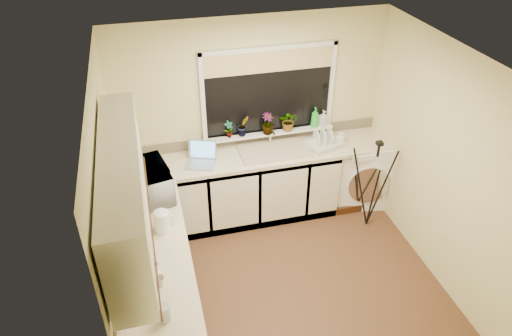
# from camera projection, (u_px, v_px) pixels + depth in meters

# --- Properties ---
(floor) EXTENTS (3.20, 3.20, 0.00)m
(floor) POSITION_uv_depth(u_px,v_px,m) (286.00, 281.00, 5.10)
(floor) COLOR brown
(floor) RESTS_ON ground
(ceiling) EXTENTS (3.20, 3.20, 0.00)m
(ceiling) POSITION_uv_depth(u_px,v_px,m) (297.00, 66.00, 3.75)
(ceiling) COLOR white
(ceiling) RESTS_ON ground
(wall_back) EXTENTS (3.20, 0.00, 3.20)m
(wall_back) POSITION_uv_depth(u_px,v_px,m) (252.00, 118.00, 5.63)
(wall_back) COLOR beige
(wall_back) RESTS_ON ground
(wall_front) EXTENTS (3.20, 0.00, 3.20)m
(wall_front) POSITION_uv_depth(u_px,v_px,m) (358.00, 316.00, 3.21)
(wall_front) COLOR beige
(wall_front) RESTS_ON ground
(wall_left) EXTENTS (0.00, 3.00, 3.00)m
(wall_left) POSITION_uv_depth(u_px,v_px,m) (115.00, 217.00, 4.09)
(wall_left) COLOR beige
(wall_left) RESTS_ON ground
(wall_right) EXTENTS (0.00, 3.00, 3.00)m
(wall_right) POSITION_uv_depth(u_px,v_px,m) (441.00, 166.00, 4.76)
(wall_right) COLOR beige
(wall_right) RESTS_ON ground
(base_cabinet_back) EXTENTS (2.55, 0.60, 0.86)m
(base_cabinet_back) POSITION_uv_depth(u_px,v_px,m) (232.00, 190.00, 5.76)
(base_cabinet_back) COLOR silver
(base_cabinet_back) RESTS_ON floor
(base_cabinet_left) EXTENTS (0.54, 2.40, 0.86)m
(base_cabinet_left) POSITION_uv_depth(u_px,v_px,m) (163.00, 299.00, 4.35)
(base_cabinet_left) COLOR silver
(base_cabinet_left) RESTS_ON floor
(worktop_back) EXTENTS (3.20, 0.60, 0.04)m
(worktop_back) POSITION_uv_depth(u_px,v_px,m) (258.00, 155.00, 5.58)
(worktop_back) COLOR beige
(worktop_back) RESTS_ON base_cabinet_back
(worktop_left) EXTENTS (0.60, 2.40, 0.04)m
(worktop_left) POSITION_uv_depth(u_px,v_px,m) (157.00, 264.00, 4.10)
(worktop_left) COLOR beige
(worktop_left) RESTS_ON base_cabinet_left
(upper_cabinet) EXTENTS (0.28, 1.90, 0.70)m
(upper_cabinet) POSITION_uv_depth(u_px,v_px,m) (125.00, 191.00, 3.44)
(upper_cabinet) COLOR silver
(upper_cabinet) RESTS_ON wall_left
(splashback_left) EXTENTS (0.02, 2.40, 0.45)m
(splashback_left) POSITION_uv_depth(u_px,v_px,m) (118.00, 249.00, 3.91)
(splashback_left) COLOR beige
(splashback_left) RESTS_ON wall_left
(splashback_back) EXTENTS (3.20, 0.02, 0.14)m
(splashback_back) POSITION_uv_depth(u_px,v_px,m) (252.00, 137.00, 5.77)
(splashback_back) COLOR beige
(splashback_back) RESTS_ON wall_back
(window_glass) EXTENTS (1.50, 0.02, 1.00)m
(window_glass) POSITION_uv_depth(u_px,v_px,m) (269.00, 92.00, 5.48)
(window_glass) COLOR black
(window_glass) RESTS_ON wall_back
(window_blind) EXTENTS (1.50, 0.02, 0.25)m
(window_blind) POSITION_uv_depth(u_px,v_px,m) (270.00, 62.00, 5.26)
(window_blind) COLOR tan
(window_blind) RESTS_ON wall_back
(windowsill) EXTENTS (1.60, 0.14, 0.03)m
(windowsill) POSITION_uv_depth(u_px,v_px,m) (269.00, 133.00, 5.72)
(windowsill) COLOR white
(windowsill) RESTS_ON wall_back
(sink) EXTENTS (0.82, 0.46, 0.03)m
(sink) POSITION_uv_depth(u_px,v_px,m) (274.00, 151.00, 5.61)
(sink) COLOR tan
(sink) RESTS_ON worktop_back
(faucet) EXTENTS (0.03, 0.03, 0.24)m
(faucet) POSITION_uv_depth(u_px,v_px,m) (270.00, 136.00, 5.69)
(faucet) COLOR silver
(faucet) RESTS_ON worktop_back
(washing_machine) EXTENTS (0.73, 0.71, 0.89)m
(washing_machine) POSITION_uv_depth(u_px,v_px,m) (358.00, 170.00, 6.11)
(washing_machine) COLOR white
(washing_machine) RESTS_ON floor
(laptop) EXTENTS (0.41, 0.40, 0.24)m
(laptop) POSITION_uv_depth(u_px,v_px,m) (201.00, 157.00, 5.39)
(laptop) COLOR #9A9BA1
(laptop) RESTS_ON worktop_back
(kettle) EXTENTS (0.16, 0.16, 0.20)m
(kettle) POSITION_uv_depth(u_px,v_px,m) (162.00, 222.00, 4.38)
(kettle) COLOR white
(kettle) RESTS_ON worktop_left
(dish_rack) EXTENTS (0.50, 0.43, 0.06)m
(dish_rack) POSITION_uv_depth(u_px,v_px,m) (324.00, 144.00, 5.70)
(dish_rack) COLOR beige
(dish_rack) RESTS_ON worktop_back
(tripod) EXTENTS (0.67, 0.67, 1.19)m
(tripod) POSITION_uv_depth(u_px,v_px,m) (373.00, 185.00, 5.57)
(tripod) COLOR black
(tripod) RESTS_ON floor
(glass_jug) EXTENTS (0.10, 0.10, 0.14)m
(glass_jug) POSITION_uv_depth(u_px,v_px,m) (165.00, 313.00, 3.55)
(glass_jug) COLOR #B4B8BF
(glass_jug) RESTS_ON worktop_left
(steel_jar) EXTENTS (0.07, 0.07, 0.10)m
(steel_jar) POSITION_uv_depth(u_px,v_px,m) (155.00, 268.00, 3.96)
(steel_jar) COLOR silver
(steel_jar) RESTS_ON worktop_left
(microwave) EXTENTS (0.52, 0.67, 0.33)m
(microwave) POSITION_uv_depth(u_px,v_px,m) (149.00, 182.00, 4.80)
(microwave) COLOR silver
(microwave) RESTS_ON worktop_left
(plant_a) EXTENTS (0.13, 0.12, 0.21)m
(plant_a) POSITION_uv_depth(u_px,v_px,m) (229.00, 129.00, 5.54)
(plant_a) COLOR #999999
(plant_a) RESTS_ON windowsill
(plant_b) EXTENTS (0.16, 0.13, 0.26)m
(plant_b) POSITION_uv_depth(u_px,v_px,m) (243.00, 126.00, 5.57)
(plant_b) COLOR #999999
(plant_b) RESTS_ON windowsill
(plant_c) EXTENTS (0.19, 0.19, 0.26)m
(plant_c) POSITION_uv_depth(u_px,v_px,m) (268.00, 124.00, 5.61)
(plant_c) COLOR #999999
(plant_c) RESTS_ON windowsill
(plant_d) EXTENTS (0.28, 0.26, 0.25)m
(plant_d) POSITION_uv_depth(u_px,v_px,m) (289.00, 121.00, 5.68)
(plant_d) COLOR #999999
(plant_d) RESTS_ON windowsill
(soap_bottle_green) EXTENTS (0.10, 0.10, 0.25)m
(soap_bottle_green) POSITION_uv_depth(u_px,v_px,m) (315.00, 117.00, 5.76)
(soap_bottle_green) COLOR green
(soap_bottle_green) RESTS_ON windowsill
(soap_bottle_clear) EXTENTS (0.12, 0.12, 0.20)m
(soap_bottle_clear) POSITION_uv_depth(u_px,v_px,m) (323.00, 118.00, 5.79)
(soap_bottle_clear) COLOR #999999
(soap_bottle_clear) RESTS_ON windowsill
(cup_back) EXTENTS (0.16, 0.16, 0.10)m
(cup_back) POSITION_uv_depth(u_px,v_px,m) (340.00, 138.00, 5.79)
(cup_back) COLOR white
(cup_back) RESTS_ON worktop_back
(cup_left) EXTENTS (0.09, 0.09, 0.08)m
(cup_left) POSITION_uv_depth(u_px,v_px,m) (160.00, 281.00, 3.86)
(cup_left) COLOR beige
(cup_left) RESTS_ON worktop_left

